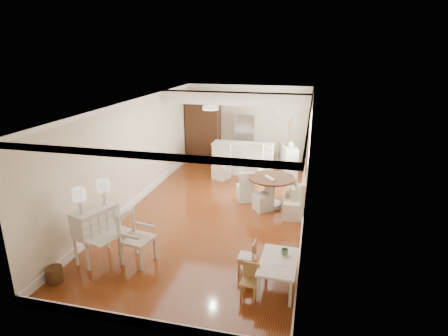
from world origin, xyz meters
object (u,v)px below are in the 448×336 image
at_px(gustavian_armchair, 137,238).
at_px(breakfast_counter, 243,158).
at_px(fridge, 254,140).
at_px(wicker_basket, 54,275).
at_px(slip_chair_near, 263,194).
at_px(sideboard, 288,160).
at_px(kids_chair_a, 248,269).
at_px(kids_chair_b, 247,256).
at_px(dining_table, 271,192).
at_px(slip_chair_far, 245,186).
at_px(kids_table, 278,274).
at_px(bar_stool_right, 254,164).
at_px(kids_chair_c, 249,281).
at_px(secretary_bureau, 97,234).
at_px(pantry_cabinet, 203,131).
at_px(bar_stool_left, 221,162).

bearing_deg(gustavian_armchair, breakfast_counter, 1.53).
bearing_deg(fridge, wicker_basket, -106.49).
relative_size(slip_chair_near, sideboard, 0.89).
distance_m(wicker_basket, sideboard, 8.09).
xyz_separation_m(gustavian_armchair, breakfast_counter, (0.96, 5.90, -0.00)).
relative_size(gustavian_armchair, kids_chair_a, 1.93).
bearing_deg(kids_chair_b, gustavian_armchair, -83.87).
xyz_separation_m(dining_table, sideboard, (0.22, 2.91, 0.06)).
distance_m(kids_chair_a, dining_table, 3.47).
bearing_deg(fridge, slip_chair_near, -77.20).
xyz_separation_m(gustavian_armchair, slip_chair_far, (1.48, 3.57, -0.08)).
bearing_deg(breakfast_counter, fridge, 79.22).
relative_size(kids_table, slip_chair_near, 1.22).
xyz_separation_m(kids_chair_a, slip_chair_near, (-0.18, 3.21, 0.17)).
xyz_separation_m(gustavian_armchair, bar_stool_right, (1.46, 5.06, 0.09)).
relative_size(kids_chair_b, slip_chair_near, 0.75).
relative_size(slip_chair_far, fridge, 0.49).
relative_size(kids_chair_c, breakfast_counter, 0.29).
bearing_deg(dining_table, fridge, 106.32).
xyz_separation_m(kids_chair_c, sideboard, (0.13, 6.80, 0.17)).
xyz_separation_m(dining_table, slip_chair_near, (-0.18, -0.26, 0.02)).
height_order(kids_chair_a, sideboard, sideboard).
distance_m(breakfast_counter, fridge, 1.14).
height_order(gustavian_armchair, kids_chair_b, gustavian_armchair).
relative_size(secretary_bureau, kids_chair_b, 1.69).
bearing_deg(pantry_cabinet, kids_chair_a, -67.41).
xyz_separation_m(kids_chair_c, slip_chair_far, (-0.84, 4.13, 0.14)).
bearing_deg(slip_chair_far, gustavian_armchair, 44.20).
relative_size(kids_chair_a, pantry_cabinet, 0.23).
height_order(kids_chair_c, bar_stool_left, bar_stool_left).
distance_m(slip_chair_near, bar_stool_left, 2.69).
bearing_deg(secretary_bureau, fridge, 93.02).
relative_size(gustavian_armchair, slip_chair_near, 1.19).
bearing_deg(gustavian_armchair, bar_stool_right, -5.29).
height_order(kids_chair_b, slip_chair_far, slip_chair_far).
distance_m(kids_table, kids_chair_b, 0.72).
bearing_deg(secretary_bureau, bar_stool_left, 95.76).
xyz_separation_m(wicker_basket, breakfast_counter, (2.15, 6.89, 0.37)).
bearing_deg(bar_stool_right, gustavian_armchair, -97.26).
xyz_separation_m(slip_chair_near, fridge, (-0.88, 3.89, 0.46)).
bearing_deg(kids_chair_c, pantry_cabinet, 116.14).
bearing_deg(bar_stool_right, dining_table, -57.31).
distance_m(dining_table, fridge, 3.81).
xyz_separation_m(kids_chair_c, pantry_cabinet, (-3.06, 7.55, 0.85)).
bearing_deg(fridge, gustavian_armchair, -99.51).
distance_m(secretary_bureau, dining_table, 4.59).
distance_m(wicker_basket, fridge, 8.31).
bearing_deg(pantry_cabinet, wicker_basket, -93.23).
xyz_separation_m(kids_table, bar_stool_left, (-2.37, 5.36, 0.31)).
relative_size(kids_table, slip_chair_far, 1.21).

